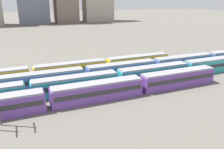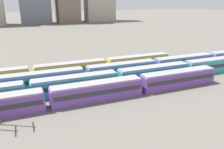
{
  "view_description": "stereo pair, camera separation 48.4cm",
  "coord_description": "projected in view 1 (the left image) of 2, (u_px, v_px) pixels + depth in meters",
  "views": [
    {
      "loc": [
        3.62,
        -38.49,
        19.03
      ],
      "look_at": [
        22.81,
        7.8,
        2.04
      ],
      "focal_mm": 36.52,
      "sensor_mm": 36.0,
      "label": 1
    },
    {
      "loc": [
        4.07,
        -38.67,
        19.03
      ],
      "look_at": [
        22.81,
        7.8,
        2.04
      ],
      "focal_mm": 36.52,
      "sensor_mm": 36.0,
      "label": 2
    }
  ],
  "objects": [
    {
      "name": "ground_plane",
      "position": [
        6.0,
        98.0,
        45.29
      ],
      "size": [
        600.0,
        600.0,
        0.0
      ],
      "primitive_type": "plane",
      "color": "#666059"
    },
    {
      "name": "train_track_0",
      "position": [
        98.0,
        91.0,
        43.88
      ],
      "size": [
        55.8,
        3.06,
        3.75
      ],
      "color": "#6B429E",
      "rests_on": "ground_plane"
    },
    {
      "name": "train_track_1",
      "position": [
        117.0,
        78.0,
        50.76
      ],
      "size": [
        74.7,
        3.06,
        3.75
      ],
      "color": "teal",
      "rests_on": "ground_plane"
    },
    {
      "name": "train_track_2",
      "position": [
        154.0,
        66.0,
        60.0
      ],
      "size": [
        112.5,
        3.06,
        3.75
      ],
      "color": "#4C70BC",
      "rests_on": "ground_plane"
    },
    {
      "name": "train_track_3",
      "position": [
        71.0,
        70.0,
        56.94
      ],
      "size": [
        55.8,
        3.06,
        3.75
      ],
      "color": "yellow",
      "rests_on": "ground_plane"
    }
  ]
}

